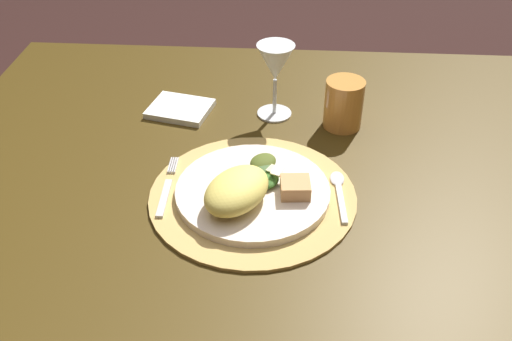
{
  "coord_description": "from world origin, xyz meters",
  "views": [
    {
      "loc": [
        -0.0,
        -0.84,
        1.35
      ],
      "look_at": [
        -0.06,
        -0.03,
        0.74
      ],
      "focal_mm": 40.4,
      "sensor_mm": 36.0,
      "label": 1
    }
  ],
  "objects_px": {
    "dining_table": "(286,226)",
    "fork": "(168,189)",
    "spoon": "(340,188)",
    "napkin": "(181,109)",
    "dinner_plate": "(254,191)",
    "wine_glass": "(277,66)",
    "amber_tumbler": "(345,104)"
  },
  "relations": [
    {
      "from": "dinner_plate",
      "to": "napkin",
      "type": "xyz_separation_m",
      "value": [
        -0.17,
        0.27,
        -0.01
      ]
    },
    {
      "from": "dining_table",
      "to": "napkin",
      "type": "distance_m",
      "value": 0.33
    },
    {
      "from": "spoon",
      "to": "wine_glass",
      "type": "xyz_separation_m",
      "value": [
        -0.12,
        0.25,
        0.1
      ]
    },
    {
      "from": "dinner_plate",
      "to": "wine_glass",
      "type": "distance_m",
      "value": 0.3
    },
    {
      "from": "dinner_plate",
      "to": "amber_tumbler",
      "type": "bearing_deg",
      "value": 55.86
    },
    {
      "from": "spoon",
      "to": "amber_tumbler",
      "type": "bearing_deg",
      "value": 85.52
    },
    {
      "from": "dinner_plate",
      "to": "spoon",
      "type": "relative_size",
      "value": 1.89
    },
    {
      "from": "dinner_plate",
      "to": "napkin",
      "type": "bearing_deg",
      "value": 122.2
    },
    {
      "from": "dining_table",
      "to": "dinner_plate",
      "type": "xyz_separation_m",
      "value": [
        -0.06,
        -0.08,
        0.15
      ]
    },
    {
      "from": "napkin",
      "to": "wine_glass",
      "type": "distance_m",
      "value": 0.23
    },
    {
      "from": "fork",
      "to": "dining_table",
      "type": "bearing_deg",
      "value": 19.86
    },
    {
      "from": "spoon",
      "to": "wine_glass",
      "type": "distance_m",
      "value": 0.3
    },
    {
      "from": "fork",
      "to": "amber_tumbler",
      "type": "bearing_deg",
      "value": 37.4
    },
    {
      "from": "fork",
      "to": "spoon",
      "type": "xyz_separation_m",
      "value": [
        0.3,
        0.02,
        0.0
      ]
    },
    {
      "from": "spoon",
      "to": "amber_tumbler",
      "type": "distance_m",
      "value": 0.22
    },
    {
      "from": "dining_table",
      "to": "dinner_plate",
      "type": "bearing_deg",
      "value": -126.21
    },
    {
      "from": "napkin",
      "to": "amber_tumbler",
      "type": "height_order",
      "value": "amber_tumbler"
    },
    {
      "from": "spoon",
      "to": "amber_tumbler",
      "type": "height_order",
      "value": "amber_tumbler"
    },
    {
      "from": "napkin",
      "to": "wine_glass",
      "type": "xyz_separation_m",
      "value": [
        0.2,
        0.0,
        0.11
      ]
    },
    {
      "from": "dinner_plate",
      "to": "spoon",
      "type": "bearing_deg",
      "value": 9.86
    },
    {
      "from": "fork",
      "to": "spoon",
      "type": "relative_size",
      "value": 1.19
    },
    {
      "from": "napkin",
      "to": "amber_tumbler",
      "type": "bearing_deg",
      "value": -5.45
    },
    {
      "from": "dining_table",
      "to": "fork",
      "type": "relative_size",
      "value": 8.21
    },
    {
      "from": "dining_table",
      "to": "spoon",
      "type": "height_order",
      "value": "spoon"
    },
    {
      "from": "dining_table",
      "to": "fork",
      "type": "bearing_deg",
      "value": -160.14
    },
    {
      "from": "spoon",
      "to": "wine_glass",
      "type": "bearing_deg",
      "value": 115.85
    },
    {
      "from": "spoon",
      "to": "napkin",
      "type": "xyz_separation_m",
      "value": [
        -0.32,
        0.25,
        -0.0
      ]
    },
    {
      "from": "dining_table",
      "to": "wine_glass",
      "type": "xyz_separation_m",
      "value": [
        -0.03,
        0.2,
        0.25
      ]
    },
    {
      "from": "dinner_plate",
      "to": "spoon",
      "type": "distance_m",
      "value": 0.15
    },
    {
      "from": "spoon",
      "to": "napkin",
      "type": "relative_size",
      "value": 1.12
    },
    {
      "from": "dinner_plate",
      "to": "fork",
      "type": "height_order",
      "value": "dinner_plate"
    },
    {
      "from": "fork",
      "to": "amber_tumbler",
      "type": "distance_m",
      "value": 0.4
    }
  ]
}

